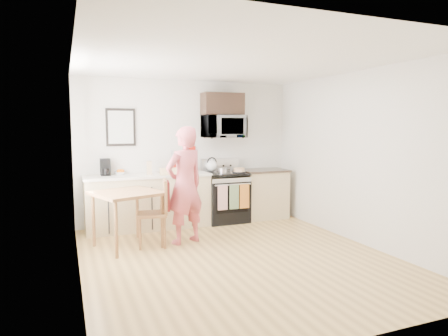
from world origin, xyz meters
name	(u,v)px	position (x,y,z in m)	size (l,w,h in m)	color
floor	(237,257)	(0.00, 0.00, 0.00)	(4.60, 4.60, 0.00)	olive
back_wall	(187,152)	(0.00, 2.30, 1.30)	(4.00, 0.04, 2.60)	silver
front_wall	(355,185)	(0.00, -2.30, 1.30)	(4.00, 0.04, 2.60)	silver
left_wall	(76,167)	(-2.00, 0.00, 1.30)	(0.04, 4.60, 2.60)	silver
right_wall	(359,157)	(2.00, 0.00, 1.30)	(0.04, 4.60, 2.60)	silver
ceiling	(238,61)	(0.00, 0.00, 2.60)	(4.00, 4.60, 0.04)	white
window	(77,143)	(-1.96, 0.80, 1.55)	(0.06, 1.40, 1.50)	silver
cabinet_left	(148,203)	(-0.80, 2.00, 0.45)	(2.10, 0.60, 0.90)	beige
countertop_left	(148,176)	(-0.80, 2.00, 0.92)	(2.14, 0.64, 0.04)	beige
cabinet_right	(263,195)	(1.43, 2.00, 0.45)	(0.84, 0.60, 0.90)	beige
countertop_right	(263,170)	(1.43, 2.00, 0.92)	(0.88, 0.64, 0.04)	black
range	(225,198)	(0.63, 1.98, 0.44)	(0.76, 0.70, 1.16)	black
microwave	(223,127)	(0.63, 2.08, 1.76)	(0.76, 0.51, 0.42)	silver
upper_cabinet	(222,104)	(0.63, 2.12, 2.18)	(0.76, 0.35, 0.40)	black
wall_art	(121,127)	(-1.20, 2.28, 1.75)	(0.50, 0.04, 0.65)	black
wall_trivet	(190,152)	(0.05, 2.28, 1.30)	(0.20, 0.02, 0.20)	#A9180E
person	(185,185)	(-0.46, 0.92, 0.88)	(0.64, 0.42, 1.77)	#D73B42
dining_table	(127,198)	(-1.30, 1.02, 0.73)	(0.97, 0.97, 0.82)	brown
chair	(161,203)	(-0.82, 0.92, 0.64)	(0.53, 0.49, 0.99)	brown
knife_block	(189,166)	(-0.03, 2.12, 1.04)	(0.10, 0.13, 0.21)	brown
utensil_crock	(173,163)	(-0.30, 2.22, 1.10)	(0.13, 0.13, 0.40)	#A9180E
fruit_bowl	(120,172)	(-1.24, 2.18, 0.98)	(0.23, 0.23, 0.09)	white
milk_carton	(149,168)	(-0.77, 2.00, 1.05)	(0.09, 0.09, 0.23)	tan
coffee_maker	(105,168)	(-1.49, 2.15, 1.07)	(0.16, 0.24, 0.28)	black
bread_bag	(169,171)	(-0.46, 1.84, 1.00)	(0.31, 0.14, 0.11)	tan
cake	(239,170)	(0.85, 1.85, 0.96)	(0.25, 0.25, 0.08)	black
kettle	(212,165)	(0.43, 2.15, 1.04)	(0.21, 0.21, 0.27)	white
pot	(223,171)	(0.53, 1.84, 0.97)	(0.18, 0.31, 0.09)	silver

